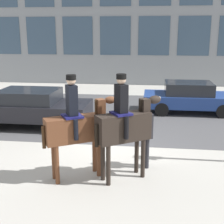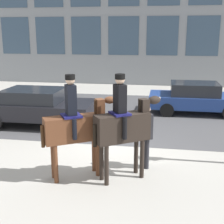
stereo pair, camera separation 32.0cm
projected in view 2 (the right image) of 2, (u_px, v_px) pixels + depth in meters
The scene contains 7 objects.
ground_plane at pixel (111, 151), 9.71m from camera, with size 80.00×80.00×0.00m, color #9E9B93.
road_surface at pixel (128, 113), 14.24m from camera, with size 23.96×8.50×0.01m.
mounted_horse_lead at pixel (76, 125), 7.69m from camera, with size 1.74×1.23×2.63m.
mounted_horse_companion at pixel (124, 125), 7.56m from camera, with size 1.62×1.23×2.65m.
pedestrian_bystander at pixel (146, 132), 8.29m from camera, with size 0.75×0.73×1.73m.
street_car_near_lane at pixel (37, 106), 12.26m from camera, with size 4.44×2.07×1.45m.
street_car_far_lane at pixel (196, 98), 14.16m from camera, with size 4.22×2.00×1.40m.
Camera 2 is at (1.56, -8.97, 3.58)m, focal length 50.00 mm.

